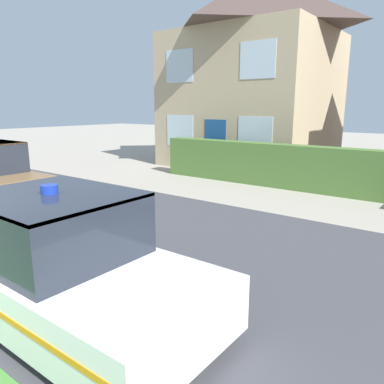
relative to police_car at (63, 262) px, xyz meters
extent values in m
cube|color=#424247|center=(-0.98, 2.44, -0.72)|extent=(28.00, 6.87, 0.01)
cube|color=#4C7233|center=(0.08, 8.94, -0.02)|extent=(11.47, 0.58, 1.41)
cylinder|color=black|center=(1.33, -0.80, -0.42)|extent=(0.59, 0.20, 0.59)
cylinder|color=black|center=(1.32, 0.81, -0.42)|extent=(0.59, 0.20, 0.59)
cylinder|color=black|center=(-1.17, 0.80, -0.42)|extent=(0.59, 0.20, 0.59)
cube|color=white|center=(0.08, 0.00, -0.24)|extent=(4.03, 1.83, 0.64)
cube|color=#232833|center=(-0.16, 0.00, 0.47)|extent=(1.92, 1.64, 0.76)
cube|color=white|center=(-0.16, 0.00, 0.83)|extent=(1.92, 1.64, 0.04)
cube|color=orange|center=(0.08, 0.91, -0.19)|extent=(3.82, 0.02, 0.07)
cylinder|color=#1933A5|center=(-0.16, 0.00, 0.90)|extent=(0.21, 0.21, 0.11)
cylinder|color=black|center=(-4.61, 2.38, -0.39)|extent=(0.66, 0.20, 0.66)
cube|color=tan|center=(-4.50, 13.06, 2.12)|extent=(6.47, 6.04, 5.70)
pyramid|color=#473833|center=(-4.50, 13.06, 6.16)|extent=(6.79, 6.34, 2.38)
cube|color=navy|center=(-4.47, 10.03, 0.32)|extent=(1.00, 0.02, 2.10)
cube|color=silver|center=(-6.28, 10.03, 0.86)|extent=(1.40, 0.02, 1.30)
cube|color=silver|center=(-2.72, 10.03, 0.86)|extent=(1.40, 0.02, 1.30)
cube|color=silver|center=(-6.28, 10.03, 3.48)|extent=(1.40, 0.02, 1.30)
cube|color=silver|center=(-2.72, 10.03, 3.48)|extent=(1.40, 0.02, 1.30)
camera|label=1|loc=(3.86, -2.45, 1.87)|focal=35.00mm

